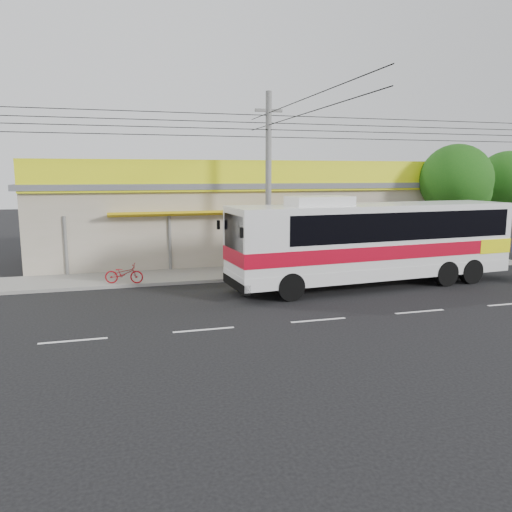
{
  "coord_description": "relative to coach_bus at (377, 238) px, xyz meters",
  "views": [
    {
      "loc": [
        -6.56,
        -17.93,
        5.0
      ],
      "look_at": [
        -0.98,
        2.0,
        1.58
      ],
      "focal_mm": 35.0,
      "sensor_mm": 36.0,
      "label": 1
    }
  ],
  "objects": [
    {
      "name": "sidewalk",
      "position": [
        -4.66,
        4.06,
        -2.1
      ],
      "size": [
        30.0,
        3.2,
        0.15
      ],
      "primitive_type": "cube",
      "color": "gray",
      "rests_on": "ground"
    },
    {
      "name": "coach_bus",
      "position": [
        0.0,
        0.0,
        0.0
      ],
      "size": [
        13.38,
        3.89,
        4.07
      ],
      "rotation": [
        0.0,
        0.0,
        0.08
      ],
      "color": "silver",
      "rests_on": "ground"
    },
    {
      "name": "tree_far",
      "position": [
        12.12,
        5.69,
        2.15
      ],
      "size": [
        3.85,
        3.85,
        6.39
      ],
      "color": "#331E14",
      "rests_on": "ground"
    },
    {
      "name": "motorbike_red",
      "position": [
        -11.02,
        2.76,
        -1.58
      ],
      "size": [
        1.8,
        1.0,
        0.89
      ],
      "primitive_type": "imported",
      "rotation": [
        0.0,
        0.0,
        1.32
      ],
      "color": "#9B0B13",
      "rests_on": "sidewalk"
    },
    {
      "name": "utility_pole",
      "position": [
        -4.15,
        3.16,
        5.08
      ],
      "size": [
        34.0,
        14.0,
        8.8
      ],
      "color": "slate",
      "rests_on": "ground"
    },
    {
      "name": "ground",
      "position": [
        -4.66,
        -1.94,
        -2.18
      ],
      "size": [
        120.0,
        120.0,
        0.0
      ],
      "primitive_type": "plane",
      "color": "black",
      "rests_on": "ground"
    },
    {
      "name": "storefront_building",
      "position": [
        -4.66,
        9.6,
        0.12
      ],
      "size": [
        22.6,
        9.2,
        5.7
      ],
      "color": "#A79F86",
      "rests_on": "ground"
    },
    {
      "name": "tree_near",
      "position": [
        7.49,
        4.46,
        2.33
      ],
      "size": [
        4.02,
        4.02,
        6.66
      ],
      "color": "#331E14",
      "rests_on": "ground"
    },
    {
      "name": "lane_markings",
      "position": [
        -4.66,
        -4.44,
        -2.18
      ],
      "size": [
        50.0,
        0.12,
        0.01
      ],
      "primitive_type": null,
      "color": "silver",
      "rests_on": "ground"
    }
  ]
}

